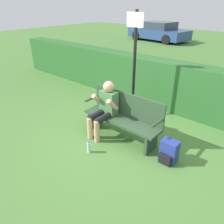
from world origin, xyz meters
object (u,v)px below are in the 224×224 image
signpost (134,59)px  parked_car (159,32)px  backpack (169,152)px  water_bottle (89,147)px  park_bench (123,116)px  person_seated (105,106)px

signpost → parked_car: signpost is taller
backpack → signpost: size_ratio=0.17×
water_bottle → park_bench: bearing=81.6°
person_seated → signpost: size_ratio=0.47×
person_seated → water_bottle: 0.91m
person_seated → backpack: size_ratio=2.76×
person_seated → water_bottle: size_ratio=4.76×
person_seated → parked_car: 12.77m
park_bench → person_seated: (-0.36, -0.15, 0.16)m
backpack → park_bench: bearing=174.1°
signpost → parked_car: 11.80m
water_bottle → parked_car: bearing=114.7°
water_bottle → signpost: (-0.31, 1.79, 1.29)m
person_seated → signpost: (-0.08, 1.08, 0.77)m
park_bench → parked_car: (-5.78, 11.42, 0.15)m
person_seated → water_bottle: bearing=-71.8°
signpost → backpack: bearing=-34.0°
water_bottle → signpost: size_ratio=0.10×
backpack → signpost: bearing=146.0°
park_bench → person_seated: bearing=-158.0°
backpack → parked_car: size_ratio=0.09×
park_bench → water_bottle: bearing=-98.4°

